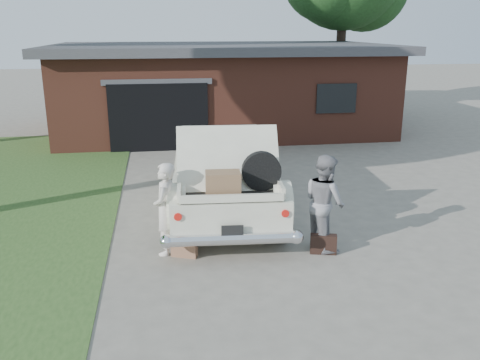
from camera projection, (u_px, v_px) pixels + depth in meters
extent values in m
plane|color=gray|center=(245.00, 245.00, 9.51)|extent=(90.00, 90.00, 0.00)
cube|color=brown|center=(222.00, 91.00, 20.10)|extent=(12.00, 7.00, 3.00)
cube|color=#4C4C51|center=(221.00, 48.00, 19.63)|extent=(12.80, 7.80, 0.30)
cube|color=black|center=(159.00, 117.00, 16.58)|extent=(3.20, 0.30, 2.20)
cube|color=#4C4C51|center=(157.00, 82.00, 16.18)|extent=(3.50, 0.12, 0.18)
cube|color=black|center=(336.00, 98.00, 17.27)|extent=(1.40, 0.08, 1.00)
cylinder|color=#38281E|center=(340.00, 56.00, 24.07)|extent=(0.44, 0.44, 5.20)
cube|color=silver|center=(223.00, 178.00, 11.30)|extent=(2.49, 5.69, 0.72)
cube|color=#B8B1A2|center=(222.00, 147.00, 11.44)|extent=(1.98, 2.35, 0.58)
cube|color=black|center=(219.00, 138.00, 12.45)|extent=(1.73, 0.21, 0.49)
cube|color=black|center=(225.00, 159.00, 10.43)|extent=(1.73, 0.21, 0.49)
cylinder|color=black|center=(177.00, 225.00, 9.51)|extent=(0.29, 0.75, 0.73)
cylinder|color=black|center=(280.00, 221.00, 9.68)|extent=(0.29, 0.75, 0.73)
cylinder|color=black|center=(181.00, 171.00, 13.12)|extent=(0.29, 0.75, 0.73)
cylinder|color=black|center=(256.00, 169.00, 13.28)|extent=(0.29, 0.75, 0.73)
cylinder|color=silver|center=(232.00, 239.00, 8.67)|extent=(2.29, 0.36, 0.20)
cylinder|color=#A5140F|center=(178.00, 216.00, 8.54)|extent=(0.14, 0.12, 0.13)
cylinder|color=#A5140F|center=(285.00, 213.00, 8.70)|extent=(0.14, 0.12, 0.13)
cube|color=black|center=(232.00, 231.00, 8.60)|extent=(0.38, 0.05, 0.19)
cube|color=black|center=(229.00, 191.00, 9.18)|extent=(1.80, 1.34, 0.04)
cube|color=silver|center=(180.00, 186.00, 9.07)|extent=(0.15, 1.23, 0.20)
cube|color=silver|center=(278.00, 184.00, 9.22)|extent=(0.15, 1.23, 0.20)
cube|color=silver|center=(232.00, 198.00, 8.57)|extent=(1.78, 0.19, 0.13)
cube|color=silver|center=(228.00, 158.00, 9.26)|extent=(1.92, 0.89, 1.08)
cube|color=#412D1C|center=(209.00, 180.00, 9.39)|extent=(0.65, 0.44, 0.20)
cube|color=#896546|center=(223.00, 183.00, 8.83)|extent=(0.63, 0.44, 0.42)
cube|color=black|center=(241.00, 181.00, 9.34)|extent=(0.64, 0.44, 0.19)
cube|color=brown|center=(239.00, 169.00, 9.41)|extent=(0.52, 0.36, 0.17)
cylinder|color=black|center=(261.00, 171.00, 9.06)|extent=(0.72, 0.23, 0.71)
imported|color=beige|center=(165.00, 209.00, 8.97)|extent=(0.53, 0.69, 1.67)
imported|color=gray|center=(325.00, 202.00, 9.19)|extent=(0.88, 1.01, 1.77)
cube|color=#91634A|center=(184.00, 247.00, 8.99)|extent=(0.48, 0.31, 0.36)
cube|color=black|center=(323.00, 244.00, 9.12)|extent=(0.49, 0.26, 0.36)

